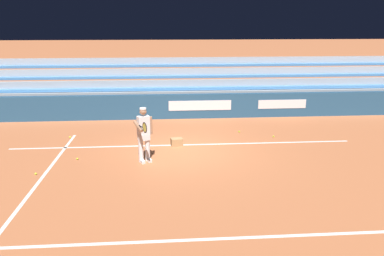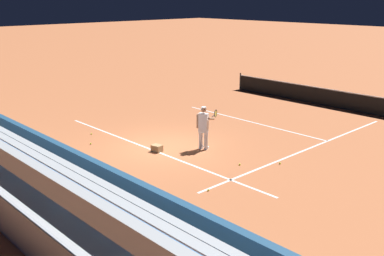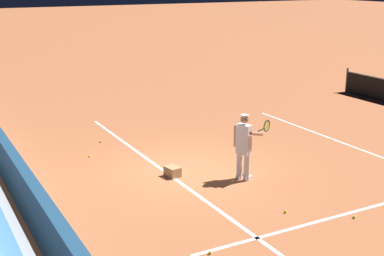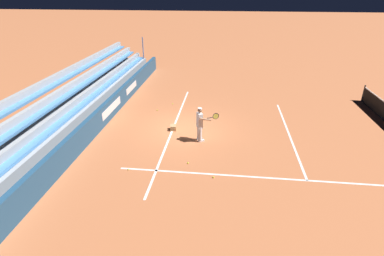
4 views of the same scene
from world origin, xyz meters
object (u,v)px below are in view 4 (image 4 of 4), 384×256
tennis_ball_stray_back (128,169)px  tennis_ball_toward_net (188,163)px  tennis_ball_on_baseline (157,110)px  ball_box_cardboard (173,128)px  tennis_ball_far_right (173,104)px  tennis_ball_by_box (214,177)px  tennis_player (200,124)px

tennis_ball_stray_back → tennis_ball_toward_net: size_ratio=1.00×
tennis_ball_on_baseline → tennis_ball_toward_net: same height
ball_box_cardboard → tennis_ball_far_right: ball_box_cardboard is taller
ball_box_cardboard → tennis_ball_by_box: bearing=29.6°
tennis_player → ball_box_cardboard: tennis_player is taller
tennis_player → tennis_ball_by_box: 3.28m
tennis_player → tennis_ball_toward_net: (2.14, -0.32, -0.86)m
ball_box_cardboard → tennis_ball_toward_net: bearing=20.6°
tennis_ball_on_baseline → tennis_ball_toward_net: (5.71, 2.62, 0.00)m
tennis_ball_by_box → tennis_ball_on_baseline: (-6.63, -3.75, 0.00)m
ball_box_cardboard → tennis_ball_by_box: 4.73m
tennis_ball_stray_back → tennis_ball_by_box: (0.14, 3.51, 0.00)m
tennis_ball_far_right → tennis_ball_toward_net: bearing=15.3°
tennis_ball_stray_back → ball_box_cardboard: bearing=163.5°
tennis_player → tennis_ball_toward_net: 2.33m
tennis_ball_stray_back → tennis_ball_toward_net: same height
ball_box_cardboard → tennis_ball_by_box: size_ratio=6.06×
tennis_ball_on_baseline → tennis_ball_toward_net: 6.28m
tennis_ball_by_box → tennis_ball_on_baseline: size_ratio=1.00×
tennis_ball_far_right → tennis_player: bearing=24.9°
ball_box_cardboard → tennis_ball_on_baseline: (-2.52, -1.42, -0.10)m
tennis_ball_on_baseline → tennis_player: bearing=39.4°
tennis_ball_far_right → tennis_ball_by_box: bearing=21.2°
ball_box_cardboard → tennis_ball_toward_net: (3.19, 1.20, -0.10)m
ball_box_cardboard → tennis_ball_by_box: (4.11, 2.33, -0.10)m
tennis_ball_by_box → tennis_ball_toward_net: size_ratio=1.00×
tennis_player → tennis_ball_far_right: 5.29m
tennis_player → tennis_ball_stray_back: bearing=-42.7°
tennis_player → ball_box_cardboard: 1.99m
tennis_ball_far_right → tennis_ball_by_box: same height
tennis_ball_far_right → tennis_ball_on_baseline: 1.38m
ball_box_cardboard → tennis_ball_far_right: (-3.68, -0.68, -0.10)m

